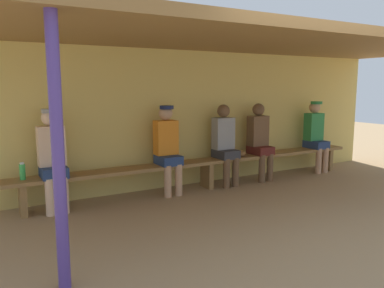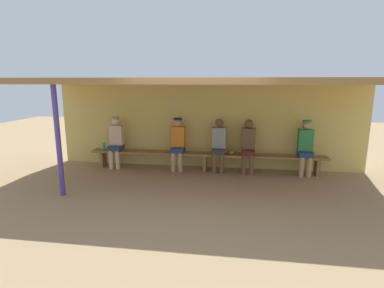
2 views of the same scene
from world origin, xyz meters
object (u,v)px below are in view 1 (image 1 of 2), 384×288
player_in_white (167,145)px  player_near_post (52,155)px  player_rightmost (225,142)px  player_shirtless_tan (316,133)px  water_bottle_green (22,171)px  support_post (58,156)px  bench (207,164)px  baseball_glove_tan (241,153)px  player_with_sunglasses (260,139)px

player_in_white → player_near_post: (-1.66, 0.00, 0.00)m
player_rightmost → player_shirtless_tan: 2.09m
player_shirtless_tan → water_bottle_green: bearing=179.8°
player_shirtless_tan → water_bottle_green: size_ratio=6.03×
support_post → water_bottle_green: 2.19m
bench → water_bottle_green: (-2.73, 0.02, 0.18)m
player_near_post → baseball_glove_tan: 3.05m
support_post → water_bottle_green: bearing=91.8°
bench → player_near_post: player_near_post is taller
support_post → player_near_post: (0.30, 2.10, -0.35)m
player_shirtless_tan → player_rightmost: bearing=-180.0°
support_post → water_bottle_green: size_ratio=9.86×
player_with_sunglasses → player_shirtless_tan: bearing=0.0°
player_in_white → player_shirtless_tan: size_ratio=1.00×
player_near_post → player_with_sunglasses: 3.44m
player_rightmost → player_with_sunglasses: (0.73, 0.00, 0.00)m
bench → player_with_sunglasses: (1.08, 0.00, 0.34)m
player_in_white → player_rightmost: player_in_white is taller
baseball_glove_tan → player_rightmost: bearing=120.1°
support_post → player_rightmost: bearing=34.9°
support_post → player_with_sunglasses: (3.74, 2.10, -0.37)m
bench → player_in_white: 0.79m
player_near_post → baseball_glove_tan: size_ratio=5.60×
player_in_white → water_bottle_green: player_in_white is taller
player_near_post → player_rightmost: bearing=-0.0°
support_post → player_near_post: size_ratio=1.64×
support_post → baseball_glove_tan: bearing=32.2°
bench → baseball_glove_tan: 0.69m
water_bottle_green → player_shirtless_tan: bearing=-0.2°
bench → player_in_white: size_ratio=4.46×
player_rightmost → baseball_glove_tan: 0.40m
player_in_white → player_rightmost: bearing=-0.0°
support_post → baseball_glove_tan: support_post is taller
player_near_post → player_rightmost: player_near_post is taller
support_post → player_with_sunglasses: size_ratio=1.65×
bench → player_rightmost: 0.49m
support_post → player_with_sunglasses: 4.31m
player_with_sunglasses → baseball_glove_tan: (-0.39, 0.01, -0.22)m
bench → player_in_white: player_in_white is taller
player_shirtless_tan → baseball_glove_tan: 1.77m
bench → baseball_glove_tan: bearing=0.7°
player_with_sunglasses → support_post: bearing=-150.7°
bench → water_bottle_green: water_bottle_green is taller
player_rightmost → support_post: bearing=-145.1°
player_with_sunglasses → player_in_white: bearing=180.0°
player_near_post → player_with_sunglasses: bearing=-0.0°
player_in_white → baseball_glove_tan: size_ratio=5.60×
player_with_sunglasses → player_shirtless_tan: size_ratio=0.99×
baseball_glove_tan → player_in_white: bearing=119.4°
support_post → player_shirtless_tan: support_post is taller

